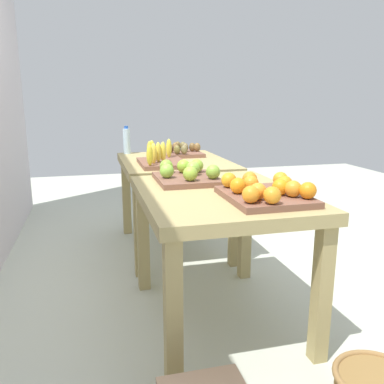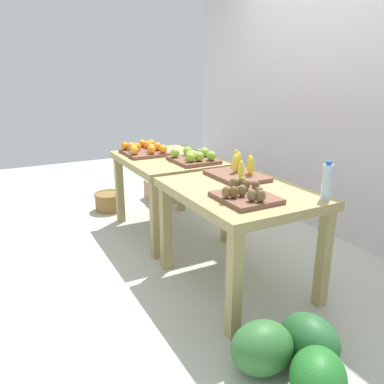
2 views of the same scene
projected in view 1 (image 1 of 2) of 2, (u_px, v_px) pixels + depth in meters
ground_plane at (192, 275)px, 2.74m from camera, size 8.00×8.00×0.00m
display_table_left at (219, 211)px, 2.08m from camera, size 1.04×0.80×0.72m
display_table_right at (174, 173)px, 3.13m from camera, size 1.04×0.80×0.72m
orange_bin at (265, 191)px, 1.86m from camera, size 0.45×0.36×0.11m
apple_bin at (187, 174)px, 2.29m from camera, size 0.40×0.34×0.11m
banana_crate at (161, 159)px, 2.84m from camera, size 0.44×0.32×0.17m
kiwi_bin at (182, 152)px, 3.33m from camera, size 0.37×0.32×0.10m
water_bottle at (127, 141)px, 3.42m from camera, size 0.06×0.06×0.24m
watermelon_pile at (180, 204)px, 4.11m from camera, size 0.63×0.59×0.27m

